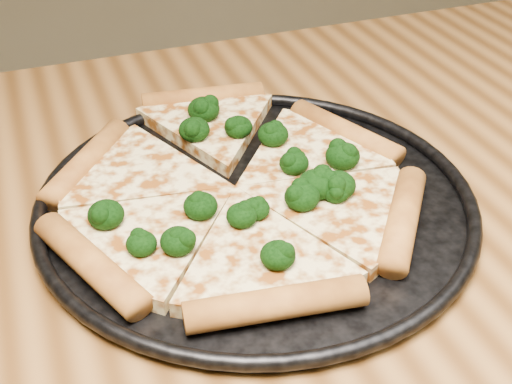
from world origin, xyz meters
name	(u,v)px	position (x,y,z in m)	size (l,w,h in m)	color
dining_table	(281,358)	(0.00, 0.00, 0.66)	(1.20, 0.90, 0.75)	brown
pizza_pan	(256,200)	(0.01, 0.09, 0.76)	(0.38, 0.38, 0.02)	black
pizza	(234,185)	(0.00, 0.10, 0.77)	(0.33, 0.36, 0.02)	beige
broccoli_florets	(254,175)	(0.01, 0.10, 0.78)	(0.24, 0.26, 0.02)	black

